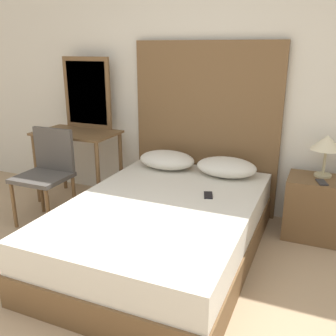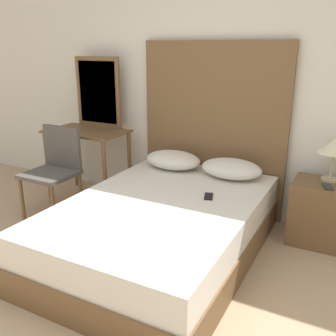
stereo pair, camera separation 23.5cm
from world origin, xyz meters
name	(u,v)px [view 2 (the right image)]	position (x,y,z in m)	size (l,w,h in m)	color
wall_back	(223,81)	(0.00, 2.42, 1.35)	(10.00, 0.06, 2.70)	silver
bed	(162,228)	(-0.07, 1.27, 0.24)	(1.45, 2.11, 0.48)	brown
headboard	(212,129)	(-0.07, 2.35, 0.87)	(1.52, 0.05, 1.74)	brown
pillow_left	(173,160)	(-0.38, 2.07, 0.57)	(0.58, 0.40, 0.18)	silver
pillow_right	(231,169)	(0.25, 2.07, 0.57)	(0.58, 0.40, 0.18)	silver
phone_on_bed	(209,196)	(0.24, 1.52, 0.49)	(0.11, 0.16, 0.01)	black
nightstand	(321,213)	(1.07, 2.10, 0.28)	(0.51, 0.42, 0.56)	brown
table_lamp	(334,148)	(1.10, 2.18, 0.86)	(0.27, 0.27, 0.38)	tan
phone_on_nightstand	(328,187)	(1.10, 2.00, 0.57)	(0.11, 0.16, 0.01)	#232328
vanity_desk	(87,143)	(-1.41, 1.98, 0.65)	(0.88, 0.54, 0.79)	brown
vanity_mirror	(98,92)	(-1.41, 2.23, 1.18)	(0.59, 0.03, 0.78)	brown
chair	(55,166)	(-1.37, 1.44, 0.54)	(0.47, 0.45, 0.92)	#4C4742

